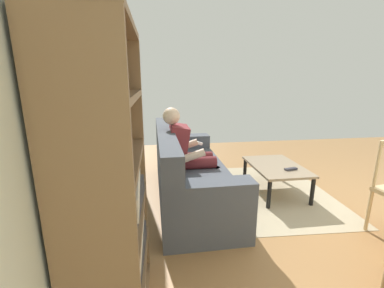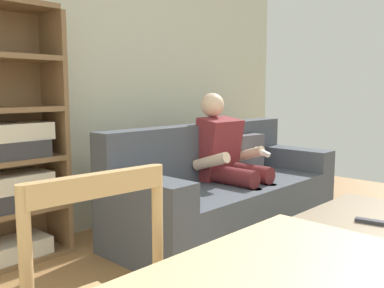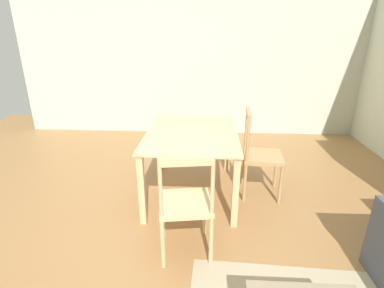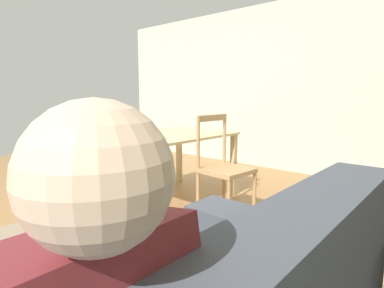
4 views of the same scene
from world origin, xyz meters
The scene contains 5 objects.
ground_plane centered at (0.00, 0.00, 0.00)m, with size 8.24×8.24×0.00m, color #9E7042.
wall_side centered at (-3.12, 0.00, 1.28)m, with size 0.12×6.02×2.57m, color beige.
dining_table centered at (-0.86, 0.17, 0.65)m, with size 1.37×0.98×0.75m.
dining_chair_near_wall centered at (-0.86, 0.93, 0.48)m, with size 0.45×0.45×0.99m.
dining_chair_facing_couch centered at (0.15, 0.17, 0.47)m, with size 0.48×0.48×0.95m.
Camera 3 is at (2.17, 0.34, 1.77)m, focal length 27.40 mm.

